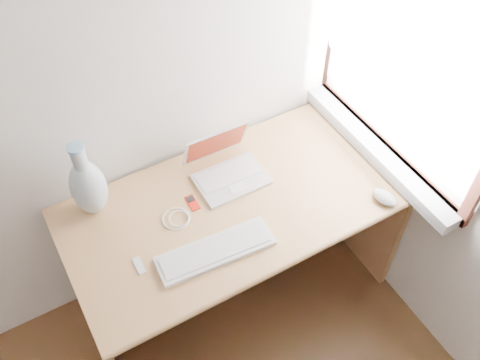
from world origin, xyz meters
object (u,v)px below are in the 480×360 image
external_keyboard (215,251)px  vase (88,186)px  desk (226,219)px  laptop (226,167)px

external_keyboard → vase: vase is taller
desk → laptop: bearing=55.8°
laptop → vase: 0.57m
desk → laptop: size_ratio=4.79×
desk → vase: vase is taller
desk → external_keyboard: 0.39m
vase → desk: bearing=-17.7°
laptop → vase: bearing=170.3°
external_keyboard → laptop: bearing=59.3°
desk → vase: 0.65m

